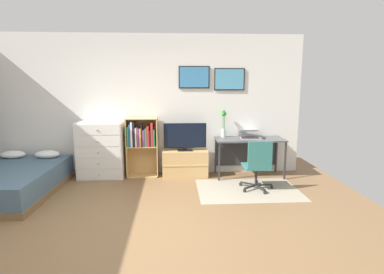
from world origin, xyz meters
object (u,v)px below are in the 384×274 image
(bookshelf, at_px, (141,141))
(television, at_px, (185,137))
(bamboo_vase, at_px, (224,124))
(laptop, at_px, (250,134))
(office_chair, at_px, (258,164))
(bed, at_px, (10,181))
(dresser, at_px, (101,150))
(computer_mouse, at_px, (264,138))
(tv_stand, at_px, (185,163))
(desk, at_px, (249,145))

(bookshelf, height_order, television, bookshelf)
(bamboo_vase, bearing_deg, laptop, -10.82)
(bookshelf, xyz_separation_m, television, (0.83, -0.06, 0.08))
(bookshelf, distance_m, laptop, 2.08)
(office_chair, bearing_deg, bed, 179.29)
(bed, bearing_deg, dresser, 33.24)
(bed, xyz_separation_m, bamboo_vase, (3.64, 0.91, 0.77))
(bookshelf, xyz_separation_m, computer_mouse, (2.32, -0.15, 0.06))
(bed, height_order, computer_mouse, computer_mouse)
(computer_mouse, bearing_deg, dresser, 178.31)
(tv_stand, xyz_separation_m, laptop, (1.25, 0.01, 0.55))
(dresser, height_order, bamboo_vase, bamboo_vase)
(bed, distance_m, bamboo_vase, 3.83)
(tv_stand, distance_m, computer_mouse, 1.58)
(bookshelf, relative_size, tv_stand, 1.31)
(laptop, bearing_deg, bamboo_vase, 172.06)
(dresser, xyz_separation_m, laptop, (2.84, 0.02, 0.27))
(laptop, bearing_deg, dresser, -176.64)
(bed, bearing_deg, computer_mouse, 10.81)
(laptop, xyz_separation_m, computer_mouse, (0.24, -0.11, -0.05))
(bed, height_order, office_chair, office_chair)
(dresser, relative_size, office_chair, 1.24)
(bookshelf, xyz_separation_m, laptop, (2.08, -0.03, 0.11))
(bed, distance_m, computer_mouse, 4.47)
(office_chair, height_order, bamboo_vase, bamboo_vase)
(bed, bearing_deg, bookshelf, 24.22)
(bookshelf, distance_m, tv_stand, 0.94)
(desk, height_order, laptop, laptop)
(dresser, distance_m, computer_mouse, 3.09)
(desk, height_order, computer_mouse, computer_mouse)
(bookshelf, xyz_separation_m, tv_stand, (0.83, -0.04, -0.44))
(bed, height_order, television, television)
(bookshelf, bearing_deg, tv_stand, -2.93)
(bookshelf, xyz_separation_m, office_chair, (2.01, -0.94, -0.24))
(dresser, bearing_deg, bookshelf, 4.33)
(desk, bearing_deg, bed, -168.91)
(bed, distance_m, dresser, 1.55)
(dresser, xyz_separation_m, television, (1.59, -0.01, 0.24))
(tv_stand, relative_size, laptop, 2.12)
(dresser, distance_m, laptop, 2.85)
(office_chair, distance_m, computer_mouse, 0.90)
(dresser, bearing_deg, desk, 0.22)
(television, relative_size, office_chair, 0.94)
(dresser, distance_m, bookshelf, 0.78)
(office_chair, relative_size, bamboo_vase, 1.63)
(desk, height_order, office_chair, office_chair)
(bookshelf, height_order, office_chair, bookshelf)
(bookshelf, relative_size, bamboo_vase, 2.14)
(television, relative_size, computer_mouse, 7.76)
(tv_stand, xyz_separation_m, office_chair, (1.18, -0.90, 0.20))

